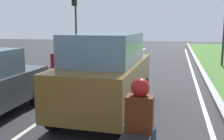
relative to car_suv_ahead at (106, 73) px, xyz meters
name	(u,v)px	position (x,y,z in m)	size (l,w,h in m)	color
ground_plane	(121,75)	(-0.82, 5.81, -1.17)	(60.00, 60.00, 0.00)	#2D2D30
lane_line_center	(108,74)	(-1.52, 5.81, -1.16)	(0.12, 32.00, 0.01)	silver
lane_line_right_edge	(194,78)	(2.78, 5.81, -1.16)	(0.12, 32.00, 0.01)	silver
curb_right	(205,77)	(3.28, 5.81, -1.11)	(0.24, 48.00, 0.12)	#9E9B93
car_suv_ahead	(106,73)	(0.00, 0.00, 0.00)	(2.00, 4.52, 2.28)	brown
car_hatchback_far	(79,55)	(-3.37, 6.48, -0.28)	(1.79, 3.73, 1.78)	maroon
rider_person	(140,114)	(1.41, -3.22, 0.02)	(0.50, 0.40, 1.16)	#4C1E0C
traffic_light_overhead_left	(75,13)	(-5.35, 10.82, 2.23)	(0.32, 0.50, 4.94)	#2D2D2D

